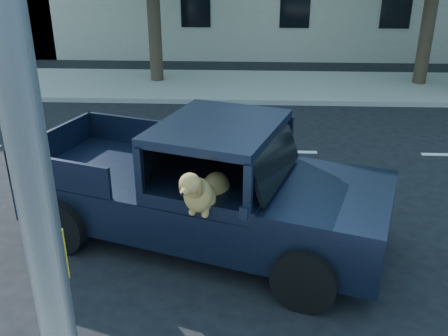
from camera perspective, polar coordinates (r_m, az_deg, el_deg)
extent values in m
plane|color=black|center=(8.68, 8.06, -6.58)|extent=(120.00, 120.00, 0.00)
cube|color=gray|center=(17.22, 5.56, 9.30)|extent=(60.00, 4.00, 0.15)
cylinder|color=#332619|center=(17.48, -7.99, 16.50)|extent=(0.44, 0.44, 4.40)
cylinder|color=#332619|center=(18.17, 22.34, 15.29)|extent=(0.44, 0.44, 4.40)
cube|color=black|center=(7.94, -2.39, -3.79)|extent=(6.05, 3.85, 0.72)
cube|color=black|center=(7.25, 12.32, -3.25)|extent=(2.24, 2.58, 0.17)
cube|color=black|center=(7.33, -0.61, 4.68)|extent=(2.26, 2.51, 0.13)
cube|color=black|center=(7.21, 5.92, 0.97)|extent=(0.86, 1.86, 0.61)
cube|color=black|center=(7.27, -0.41, -4.66)|extent=(0.76, 0.76, 0.41)
cube|color=black|center=(6.12, 2.27, -5.21)|extent=(0.12, 0.09, 0.17)
cube|color=yellow|center=(4.06, -18.78, -9.29)|extent=(0.17, 0.03, 0.44)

